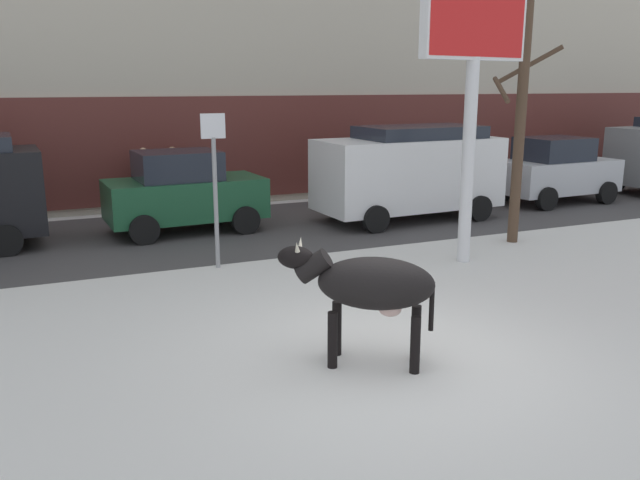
% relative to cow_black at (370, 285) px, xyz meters
% --- Properties ---
extents(ground_plane, '(120.00, 120.00, 0.00)m').
position_rel_cow_black_xyz_m(ground_plane, '(0.37, 0.11, -0.99)').
color(ground_plane, silver).
extents(road_strip, '(60.00, 5.60, 0.01)m').
position_rel_cow_black_xyz_m(road_strip, '(0.37, 7.90, -0.99)').
color(road_strip, '#423F3F').
rests_on(road_strip, ground).
extents(cow_black, '(1.82, 1.38, 1.54)m').
position_rel_cow_black_xyz_m(cow_black, '(0.00, 0.00, 0.00)').
color(cow_black, black).
rests_on(cow_black, ground).
extents(billboard, '(2.51, 0.70, 5.56)m').
position_rel_cow_black_xyz_m(billboard, '(3.89, 3.47, 3.32)').
color(billboard, silver).
rests_on(billboard, ground).
extents(car_darkgreen_hatchback, '(3.57, 2.05, 1.86)m').
position_rel_cow_black_xyz_m(car_darkgreen_hatchback, '(-0.44, 8.21, -0.07)').
color(car_darkgreen_hatchback, '#194C2D').
rests_on(car_darkgreen_hatchback, ground).
extents(car_white_van, '(4.68, 2.28, 2.32)m').
position_rel_cow_black_xyz_m(car_white_van, '(5.00, 7.35, 0.25)').
color(car_white_van, white).
rests_on(car_white_van, ground).
extents(car_silver_hatchback, '(3.57, 2.05, 1.86)m').
position_rel_cow_black_xyz_m(car_silver_hatchback, '(10.08, 7.77, -0.07)').
color(car_silver_hatchback, '#B7BABF').
rests_on(car_silver_hatchback, ground).
extents(pedestrian_near_billboard, '(0.36, 0.24, 1.73)m').
position_rel_cow_black_xyz_m(pedestrian_near_billboard, '(-0.16, 10.75, -0.11)').
color(pedestrian_near_billboard, '#282833').
rests_on(pedestrian_near_billboard, ground).
extents(pedestrian_by_cars, '(0.36, 0.24, 1.73)m').
position_rel_cow_black_xyz_m(pedestrian_by_cars, '(-0.90, 10.75, -0.11)').
color(pedestrian_by_cars, '#282833').
rests_on(pedestrian_by_cars, ground).
extents(bare_tree_right_lot, '(1.61, 1.28, 5.02)m').
position_rel_cow_black_xyz_m(bare_tree_right_lot, '(5.83, 4.41, 1.61)').
color(bare_tree_right_lot, '#4C3828').
rests_on(bare_tree_right_lot, ground).
extents(street_sign, '(0.44, 0.08, 2.82)m').
position_rel_cow_black_xyz_m(street_sign, '(-0.55, 4.94, 0.68)').
color(street_sign, gray).
rests_on(street_sign, ground).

